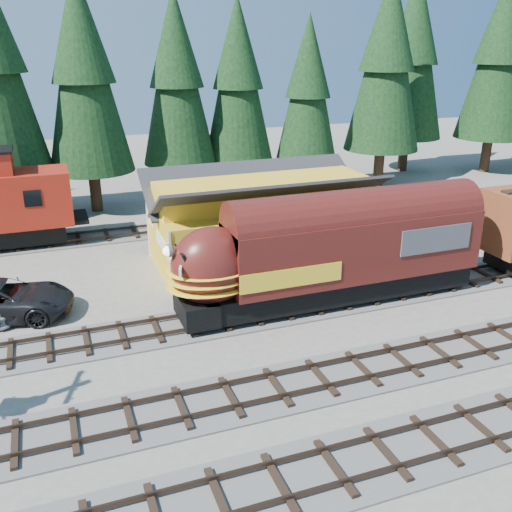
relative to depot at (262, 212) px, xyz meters
name	(u,v)px	position (x,y,z in m)	size (l,w,h in m)	color
ground	(351,345)	(0.00, -10.50, -2.96)	(120.00, 120.00, 0.00)	#6B665B
track_siding	(477,277)	(10.00, -6.50, -2.90)	(68.00, 3.20, 0.33)	#4C4947
track_spur	(75,239)	(-10.00, 7.50, -2.90)	(32.00, 3.20, 0.33)	#4C4947
depot	(262,212)	(0.00, 0.00, 0.00)	(12.80, 7.00, 5.30)	gold
conifer_backdrop	(261,66)	(4.99, 13.40, 7.25)	(79.61, 23.90, 16.97)	black
locomotive	(323,257)	(0.59, -6.50, -0.48)	(15.55, 3.09, 4.23)	black
pickup_truck_a	(2,300)	(-13.87, -2.62, -2.07)	(2.95, 6.39, 1.78)	black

